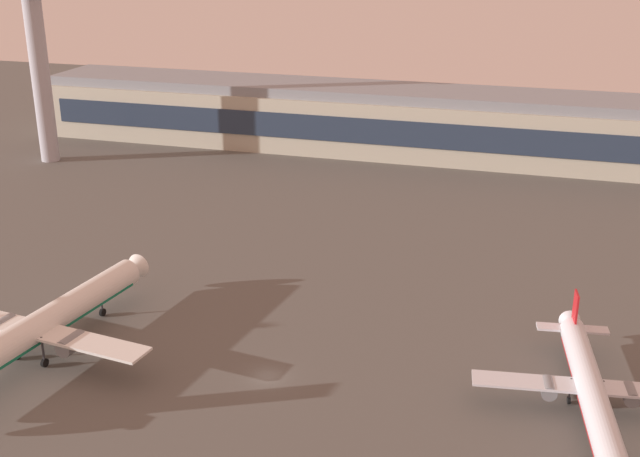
% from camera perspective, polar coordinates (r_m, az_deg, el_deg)
% --- Properties ---
extents(ground_plane, '(416.00, 416.00, 0.00)m').
position_cam_1_polar(ground_plane, '(104.80, -3.74, -10.47)').
color(ground_plane, '#56544F').
extents(terminal_building, '(171.63, 22.40, 16.40)m').
position_cam_1_polar(terminal_building, '(205.64, 3.46, 7.79)').
color(terminal_building, '#B2AD99').
rests_on(terminal_building, ground).
extents(control_tower, '(8.00, 8.00, 48.58)m').
position_cam_1_polar(control_tower, '(203.30, -19.51, 12.13)').
color(control_tower, '#A8A8B2').
rests_on(control_tower, ground).
extents(airplane_taxiway_distant, '(34.33, 43.97, 11.28)m').
position_cam_1_polar(airplane_taxiway_distant, '(113.48, -19.40, -6.66)').
color(airplane_taxiway_distant, silver).
rests_on(airplane_taxiway_distant, ground).
extents(airplane_mid_apron, '(27.49, 35.20, 9.04)m').
position_cam_1_polar(airplane_mid_apron, '(101.00, 18.66, -10.70)').
color(airplane_mid_apron, silver).
rests_on(airplane_mid_apron, ground).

